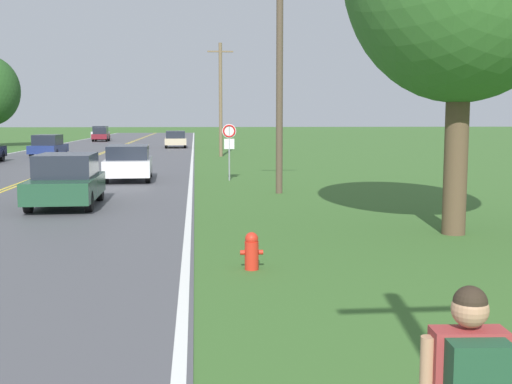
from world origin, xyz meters
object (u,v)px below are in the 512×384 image
object	(u,v)px
car_maroon_sedan_distant	(101,134)
car_silver_van_horizon	(101,133)
car_dark_blue_sedan_mid_far	(48,146)
fire_hydrant	(252,251)
car_champagne_hatchback_receding	(176,139)
traffic_sign	(229,138)
car_dark_green_sedan_nearest	(66,180)
car_white_hatchback_approaching	(129,162)

from	to	relation	value
car_maroon_sedan_distant	car_silver_van_horizon	bearing A→B (deg)	6.88
car_dark_blue_sedan_mid_far	car_silver_van_horizon	xyz separation A→B (m)	(-1.54, 36.19, 0.13)
fire_hydrant	car_champagne_hatchback_receding	bearing A→B (deg)	93.28
fire_hydrant	traffic_sign	size ratio (longest dim) A/B	0.28
car_dark_green_sedan_nearest	car_champagne_hatchback_receding	bearing A→B (deg)	175.35
car_dark_blue_sedan_mid_far	car_champagne_hatchback_receding	world-z (taller)	car_dark_blue_sedan_mid_far
car_maroon_sedan_distant	car_dark_green_sedan_nearest	bearing A→B (deg)	-174.36
traffic_sign	car_white_hatchback_approaching	world-z (taller)	traffic_sign
fire_hydrant	car_white_hatchback_approaching	distance (m)	17.36
fire_hydrant	car_maroon_sedan_distant	size ratio (longest dim) A/B	0.17
fire_hydrant	car_champagne_hatchback_receding	distance (m)	48.08
traffic_sign	car_white_hatchback_approaching	bearing A→B (deg)	173.93
car_champagne_hatchback_receding	car_silver_van_horizon	world-z (taller)	car_silver_van_horizon
car_dark_blue_sedan_mid_far	car_maroon_sedan_distant	size ratio (longest dim) A/B	1.06
car_dark_blue_sedan_mid_far	car_silver_van_horizon	size ratio (longest dim) A/B	0.88
fire_hydrant	traffic_sign	distance (m)	16.54
car_white_hatchback_approaching	car_dark_blue_sedan_mid_far	size ratio (longest dim) A/B	1.01
car_maroon_sedan_distant	car_silver_van_horizon	world-z (taller)	car_silver_van_horizon
car_dark_blue_sedan_mid_far	car_champagne_hatchback_receding	bearing A→B (deg)	-31.24
car_dark_green_sedan_nearest	car_dark_blue_sedan_mid_far	bearing A→B (deg)	-167.95
car_dark_green_sedan_nearest	car_maroon_sedan_distant	xyz separation A→B (m)	(-7.01, 56.44, 0.01)
traffic_sign	car_maroon_sedan_distant	xyz separation A→B (m)	(-12.40, 48.75, -1.02)
traffic_sign	car_white_hatchback_approaching	size ratio (longest dim) A/B	0.57
car_dark_green_sedan_nearest	car_silver_van_horizon	size ratio (longest dim) A/B	0.87
car_dark_green_sedan_nearest	car_silver_van_horizon	distance (m)	63.10
car_silver_van_horizon	car_white_hatchback_approaching	bearing A→B (deg)	-172.45
car_dark_green_sedan_nearest	car_maroon_sedan_distant	size ratio (longest dim) A/B	1.06
car_maroon_sedan_distant	car_silver_van_horizon	size ratio (longest dim) A/B	0.82
fire_hydrant	car_dark_green_sedan_nearest	bearing A→B (deg)	119.19
car_white_hatchback_approaching	car_champagne_hatchback_receding	bearing A→B (deg)	175.54
car_dark_green_sedan_nearest	car_dark_blue_sedan_mid_far	world-z (taller)	car_dark_green_sedan_nearest
car_silver_van_horizon	fire_hydrant	bearing A→B (deg)	-171.62
car_white_hatchback_approaching	car_champagne_hatchback_receding	size ratio (longest dim) A/B	1.05
traffic_sign	car_dark_green_sedan_nearest	distance (m)	9.45
car_white_hatchback_approaching	car_silver_van_horizon	xyz separation A→B (m)	(-8.97, 54.45, 0.09)
traffic_sign	car_white_hatchback_approaching	distance (m)	4.48
car_dark_blue_sedan_mid_far	car_dark_green_sedan_nearest	bearing A→B (deg)	-164.07
car_white_hatchback_approaching	fire_hydrant	bearing A→B (deg)	10.37
car_maroon_sedan_distant	traffic_sign	bearing A→B (deg)	-167.17
car_dark_blue_sedan_mid_far	car_maroon_sedan_distant	world-z (taller)	car_maroon_sedan_distant
car_white_hatchback_approaching	car_dark_blue_sedan_mid_far	distance (m)	19.71
car_dark_green_sedan_nearest	car_champagne_hatchback_receding	world-z (taller)	car_dark_green_sedan_nearest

